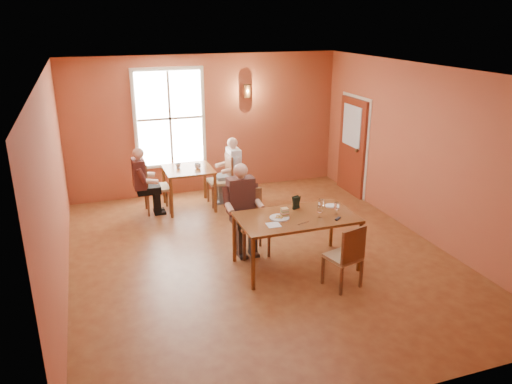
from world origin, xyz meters
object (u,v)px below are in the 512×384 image
object	(u,v)px
chair_empty	(343,255)
diner_white	(221,173)
diner_main	(253,214)
chair_diner_white	(220,180)
main_table	(296,241)
second_table	(189,188)
chair_diner_main	(252,224)
chair_diner_maroon	(157,186)
diner_maroon	(155,180)

from	to	relation	value
chair_empty	diner_white	size ratio (longest dim) A/B	0.73
diner_main	diner_white	size ratio (longest dim) A/B	1.08
chair_empty	chair_diner_white	bearing A→B (deg)	86.80
main_table	second_table	size ratio (longest dim) A/B	1.89
main_table	diner_white	bearing A→B (deg)	96.85
chair_diner_main	chair_diner_white	xyz separation A→B (m)	(0.10, 2.41, -0.01)
chair_diner_main	diner_white	distance (m)	2.42
main_table	diner_main	xyz separation A→B (m)	(-0.50, 0.62, 0.30)
diner_white	chair_diner_maroon	bearing A→B (deg)	90.00
chair_empty	second_table	xyz separation A→B (m)	(-1.45, 3.84, -0.07)
chair_diner_white	diner_maroon	bearing A→B (deg)	90.00
main_table	diner_main	distance (m)	0.85
chair_diner_maroon	diner_maroon	size ratio (longest dim) A/B	0.80
diner_main	diner_white	distance (m)	2.45
second_table	chair_empty	bearing A→B (deg)	-69.38
chair_diner_main	chair_diner_maroon	size ratio (longest dim) A/B	1.00
diner_main	second_table	bearing A→B (deg)	-77.36
chair_diner_main	chair_empty	xyz separation A→B (m)	(0.90, -1.43, -0.04)
chair_empty	second_table	world-z (taller)	chair_empty
diner_maroon	chair_empty	bearing A→B (deg)	28.95
chair_diner_main	chair_diner_maroon	world-z (taller)	chair_diner_main
main_table	diner_main	bearing A→B (deg)	128.88
second_table	chair_diner_maroon	bearing A→B (deg)	180.00
main_table	chair_diner_maroon	distance (m)	3.50
second_table	chair_diner_white	world-z (taller)	chair_diner_white
chair_diner_main	diner_maroon	xyz separation A→B (m)	(-1.23, 2.41, 0.13)
main_table	diner_white	xyz separation A→B (m)	(-0.37, 3.06, 0.24)
diner_main	chair_diner_maroon	bearing A→B (deg)	-63.88
diner_main	diner_white	world-z (taller)	diner_main
chair_empty	diner_white	distance (m)	3.92
diner_white	chair_diner_maroon	xyz separation A→B (m)	(-1.33, 0.00, -0.14)
diner_main	diner_maroon	distance (m)	2.73
second_table	diner_main	bearing A→B (deg)	-77.36
diner_white	second_table	bearing A→B (deg)	90.00
chair_diner_maroon	chair_empty	bearing A→B (deg)	28.61
second_table	chair_diner_white	xyz separation A→B (m)	(0.65, 0.00, 0.10)
main_table	diner_maroon	world-z (taller)	diner_maroon
main_table	diner_white	world-z (taller)	diner_white
diner_main	chair_empty	bearing A→B (deg)	122.67
main_table	chair_diner_maroon	size ratio (longest dim) A/B	1.71
diner_white	chair_diner_main	bearing A→B (deg)	176.86
second_table	chair_diner_white	size ratio (longest dim) A/B	0.91
diner_white	chair_empty	bearing A→B (deg)	-168.72
chair_diner_maroon	second_table	bearing A→B (deg)	90.00
chair_diner_white	second_table	bearing A→B (deg)	90.00
chair_diner_white	diner_white	xyz separation A→B (m)	(0.03, 0.00, 0.14)
diner_main	chair_diner_white	distance (m)	2.45
diner_white	chair_diner_white	bearing A→B (deg)	90.00
diner_white	diner_maroon	world-z (taller)	diner_white
diner_main	chair_diner_white	size ratio (longest dim) A/B	1.38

